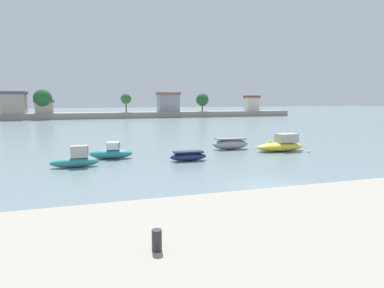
{
  "coord_description": "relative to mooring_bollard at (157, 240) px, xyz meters",
  "views": [
    {
      "loc": [
        -10.19,
        -16.54,
        5.27
      ],
      "look_at": [
        -0.59,
        14.18,
        0.87
      ],
      "focal_mm": 30.64,
      "sensor_mm": 36.0,
      "label": 1
    }
  ],
  "objects": [
    {
      "name": "mooring_buoy_2",
      "position": [
        13.62,
        26.82,
        -1.7
      ],
      "size": [
        0.4,
        0.4,
        0.4
      ],
      "primitive_type": "sphere",
      "color": "white",
      "rests_on": "ground"
    },
    {
      "name": "mooring_buoy_0",
      "position": [
        19.1,
        26.86,
        -1.72
      ],
      "size": [
        0.36,
        0.36,
        0.36
      ],
      "primitive_type": "sphere",
      "color": "yellow",
      "rests_on": "ground"
    },
    {
      "name": "mooring_bollard",
      "position": [
        0.0,
        0.0,
        0.0
      ],
      "size": [
        0.24,
        0.24,
        0.53
      ],
      "primitive_type": "cylinder",
      "color": "#2D2D33",
      "rests_on": "seawall_embankment"
    },
    {
      "name": "moored_boat_3",
      "position": [
        12.78,
        24.32,
        -1.33
      ],
      "size": [
        4.09,
        1.63,
        1.18
      ],
      "rotation": [
        0.0,
        0.0,
        -0.05
      ],
      "color": "#9E9EA3",
      "rests_on": "ground"
    },
    {
      "name": "moored_boat_4",
      "position": [
        17.25,
        21.58,
        -1.26
      ],
      "size": [
        5.24,
        2.04,
        1.78
      ],
      "rotation": [
        0.0,
        0.0,
        -0.01
      ],
      "color": "yellow",
      "rests_on": "ground"
    },
    {
      "name": "moored_boat_2",
      "position": [
        6.58,
        19.28,
        -1.5
      ],
      "size": [
        3.27,
        1.24,
        0.83
      ],
      "rotation": [
        0.0,
        0.0,
        -0.05
      ],
      "color": "navy",
      "rests_on": "ground"
    },
    {
      "name": "moored_boat_0",
      "position": [
        -2.59,
        19.34,
        -1.33
      ],
      "size": [
        3.68,
        1.12,
        1.68
      ],
      "rotation": [
        0.0,
        0.0,
        0.02
      ],
      "color": "teal",
      "rests_on": "ground"
    },
    {
      "name": "ground_plane",
      "position": [
        8.76,
        9.12,
        -1.9
      ],
      "size": [
        400.0,
        400.0,
        0.0
      ],
      "primitive_type": "plane",
      "color": "slate"
    },
    {
      "name": "mooring_buoy_1",
      "position": [
        19.22,
        19.82,
        -1.78
      ],
      "size": [
        0.25,
        0.25,
        0.25
      ],
      "primitive_type": "sphere",
      "color": "white",
      "rests_on": "ground"
    },
    {
      "name": "moored_boat_1",
      "position": [
        0.3,
        22.37,
        -1.37
      ],
      "size": [
        3.98,
        2.1,
        1.48
      ],
      "rotation": [
        0.0,
        0.0,
        -0.18
      ],
      "color": "teal",
      "rests_on": "ground"
    },
    {
      "name": "distant_shoreline",
      "position": [
        7.75,
        87.78,
        0.26
      ],
      "size": [
        101.72,
        7.05,
        7.91
      ],
      "color": "gray",
      "rests_on": "ground"
    }
  ]
}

